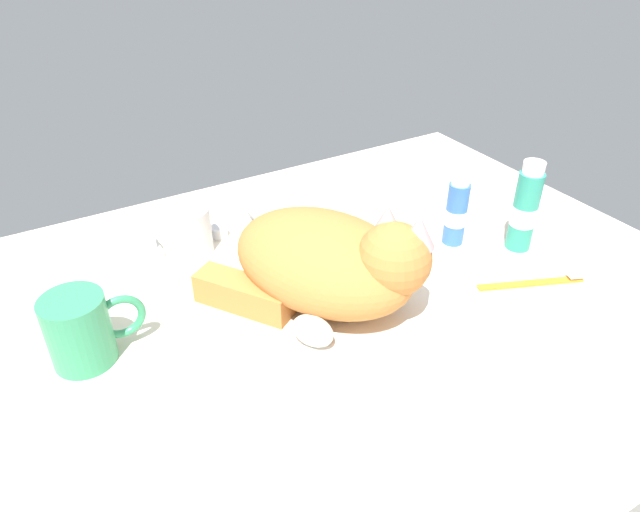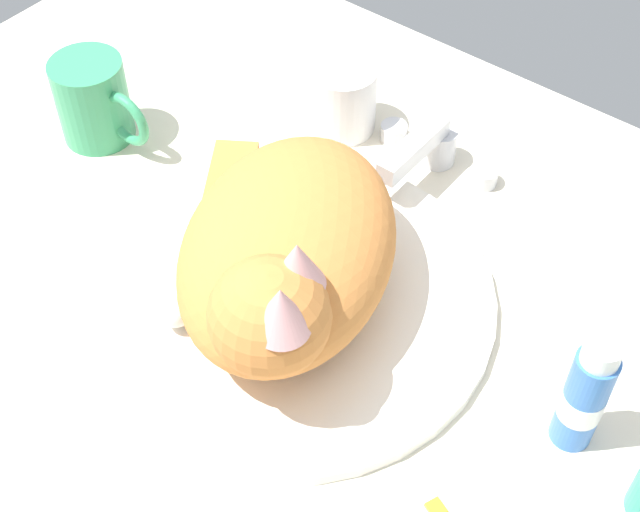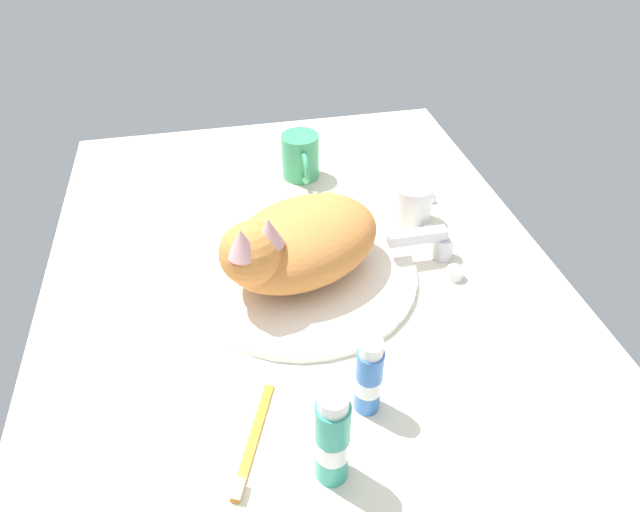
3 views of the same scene
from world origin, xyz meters
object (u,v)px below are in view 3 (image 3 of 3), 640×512
Objects in this scene: faucet at (434,245)px; mouthwash_bottle at (332,440)px; coffee_mug at (301,157)px; cat at (295,243)px; rinse_cup at (412,203)px; soap_bar at (413,181)px; toothbrush at (251,444)px; toothpaste_bottle at (369,378)px.

faucet is 42.36cm from mouthwash_bottle.
coffee_mug is (-30.03, -17.03, 1.78)cm from faucet.
coffee_mug is (-30.49, 6.34, -2.90)cm from cat.
coffee_mug reaches higher than faucet.
rinse_cup reaches higher than soap_bar.
faucet is 1.86× the size of rinse_cup.
toothpaste_bottle is at bearing 100.47° from toothbrush.
soap_bar is at bearing 170.57° from faucet.
coffee_mug is 25.45cm from rinse_cup.
toothbrush is (28.77, -33.81, -2.21)cm from faucet.
coffee_mug is 1.56× the size of soap_bar.
toothpaste_bottle is at bearing -25.83° from soap_bar.
toothpaste_bottle is (25.54, 4.55, -1.85)cm from cat.
cat is at bearing 176.92° from mouthwash_bottle.
cat is 30.95cm from toothbrush.
soap_bar is 50.80cm from toothpaste_bottle.
toothpaste_bottle is (37.00, -18.67, 1.86)cm from rinse_cup.
cat is 31.28cm from coffee_mug.
mouthwash_bottle is at bearing -36.65° from faucet.
rinse_cup is 0.98× the size of soap_bar.
rinse_cup is at bearing 153.22° from toothpaste_bottle.
rinse_cup is 0.49× the size of toothbrush.
mouthwash_bottle is (33.38, -1.80, -0.64)cm from cat.
cat reaches higher than mouthwash_bottle.
mouthwash_bottle is (33.83, -25.17, 4.04)cm from faucet.
toothbrush is at bearing -37.45° from soap_bar.
cat is at bearing -169.91° from toothpaste_bottle.
toothbrush is (48.41, -37.07, -2.02)cm from soap_bar.
mouthwash_bottle is (53.48, -28.44, 4.23)cm from soap_bar.
faucet is 44.45cm from toothbrush.
toothbrush is (58.80, -16.78, -4.00)cm from coffee_mug.
toothbrush is (39.77, -33.65, -3.18)cm from rinse_cup.
faucet reaches higher than soap_bar.
soap_bar is at bearing 154.17° from toothpaste_bottle.
coffee_mug is 64.42cm from mouthwash_bottle.
toothpaste_bottle is (45.64, -22.10, 3.02)cm from soap_bar.
toothpaste_bottle reaches higher than rinse_cup.
rinse_cup is at bearing 116.27° from cat.
toothpaste_bottle reaches higher than toothbrush.
soap_bar is (-20.10, 26.64, -4.88)cm from cat.
cat is 4.05× the size of soap_bar.
toothpaste_bottle is at bearing -35.92° from faucet.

